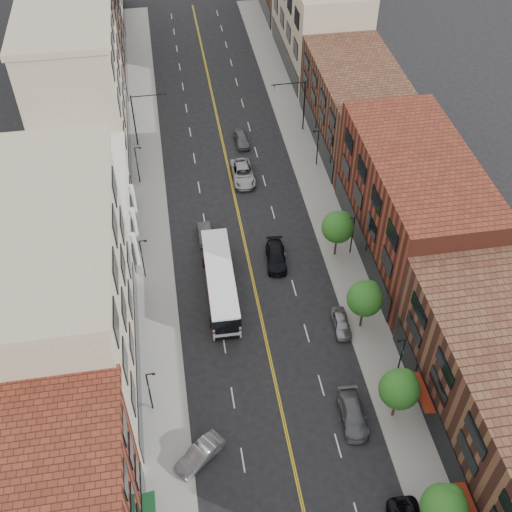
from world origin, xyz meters
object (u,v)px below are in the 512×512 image
car_parked_mid (353,414)px  car_lane_a (276,257)px  car_angle_b (200,454)px  car_parked_far (341,323)px  car_lane_behind (205,233)px  car_lane_c (242,139)px  car_lane_b (243,173)px  city_bus (220,281)px

car_parked_mid → car_lane_a: car_lane_a is taller
car_angle_b → car_parked_far: (14.80, 11.44, -0.08)m
car_angle_b → car_parked_mid: (13.20, 1.55, -0.01)m
car_parked_far → car_lane_behind: size_ratio=0.96×
car_parked_mid → car_lane_c: bearing=97.2°
car_angle_b → car_lane_behind: 26.48m
car_lane_behind → car_lane_c: size_ratio=0.95×
car_angle_b → car_lane_b: 37.22m
car_angle_b → car_lane_a: (10.25, 21.32, -0.00)m
car_parked_mid → car_lane_behind: bearing=114.7°
car_lane_b → car_lane_c: (0.94, 7.36, -0.10)m
car_angle_b → car_lane_b: size_ratio=0.77×
car_parked_mid → car_parked_far: car_parked_mid is taller
car_angle_b → car_lane_a: car_angle_b is taller
car_parked_far → car_lane_behind: bearing=131.4°
car_lane_a → car_lane_c: car_lane_a is taller
car_lane_c → car_lane_a: bearing=-91.3°
car_lane_c → city_bus: bearing=-105.5°
car_parked_mid → car_lane_behind: size_ratio=1.26×
car_lane_behind → car_lane_b: size_ratio=0.69×
car_lane_behind → car_lane_b: car_lane_b is taller
car_lane_behind → car_lane_a: bearing=145.9°
car_lane_a → car_lane_b: bearing=100.8°
city_bus → car_angle_b: (-3.89, -17.82, -1.12)m
car_lane_c → car_angle_b: bearing=-105.2°
car_parked_far → car_lane_behind: 18.84m
city_bus → car_lane_behind: 8.58m
city_bus → car_lane_behind: size_ratio=3.12×
car_lane_c → car_lane_b: bearing=-99.7°
car_angle_b → car_lane_a: 23.65m
car_lane_behind → city_bus: bearing=95.8°
car_angle_b → car_lane_behind: (3.20, 26.28, -0.08)m
car_angle_b → car_lane_a: bearing=115.9°
city_bus → car_parked_mid: size_ratio=2.48×
car_angle_b → city_bus: bearing=129.2°
car_lane_b → car_lane_c: size_ratio=1.39×
city_bus → car_angle_b: 18.27m
car_angle_b → car_lane_behind: size_ratio=1.12×
city_bus → car_lane_behind: city_bus is taller
car_angle_b → car_parked_mid: car_angle_b is taller
car_parked_far → car_lane_a: car_lane_a is taller
car_lane_b → car_lane_c: bearing=82.5°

